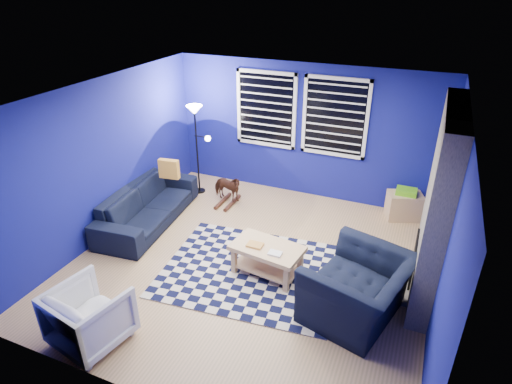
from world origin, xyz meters
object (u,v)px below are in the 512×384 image
at_px(tv, 448,153).
at_px(floor_lamp, 196,123).
at_px(armchair_big, 358,289).
at_px(cabinet, 404,205).
at_px(armchair_bent, 90,316).
at_px(rocking_horse, 227,188).
at_px(coffee_table, 267,254).
at_px(sofa, 148,205).

distance_m(tv, floor_lamp, 4.30).
xyz_separation_m(armchair_big, floor_lamp, (-3.49, 2.25, 1.01)).
bearing_deg(cabinet, armchair_bent, -144.71).
bearing_deg(armchair_bent, rocking_horse, -78.31).
bearing_deg(coffee_table, sofa, 166.85).
distance_m(tv, cabinet, 1.28).
relative_size(tv, armchair_big, 0.80).
xyz_separation_m(armchair_big, cabinet, (0.30, 2.74, -0.16)).
distance_m(armchair_bent, coffee_table, 2.40).
bearing_deg(tv, sofa, -160.76).
height_order(rocking_horse, cabinet, rocking_horse).
xyz_separation_m(tv, armchair_bent, (-3.55, -4.09, -1.04)).
height_order(tv, floor_lamp, floor_lamp).
xyz_separation_m(armchair_big, armchair_bent, (-2.75, -1.60, -0.04)).
relative_size(sofa, armchair_big, 1.77).
xyz_separation_m(tv, sofa, (-4.55, -1.59, -1.08)).
relative_size(armchair_big, rocking_horse, 2.02).
distance_m(sofa, coffee_table, 2.48).
bearing_deg(armchair_big, tv, 177.25).
bearing_deg(armchair_big, coffee_table, -89.11).
relative_size(tv, cabinet, 1.51).
height_order(tv, cabinet, tv).
bearing_deg(armchair_big, floor_lamp, -107.61).
xyz_separation_m(armchair_bent, floor_lamp, (-0.74, 3.85, 1.06)).
xyz_separation_m(tv, rocking_horse, (-3.58, -0.48, -1.07)).
bearing_deg(armchair_big, cabinet, -171.06).
distance_m(coffee_table, floor_lamp, 3.08).
xyz_separation_m(armchair_big, rocking_horse, (-2.78, 2.01, -0.08)).
bearing_deg(sofa, armchair_bent, -164.11).
height_order(armchair_big, rocking_horse, armchair_big).
xyz_separation_m(sofa, armchair_big, (3.74, -0.90, 0.08)).
relative_size(armchair_big, coffee_table, 1.19).
distance_m(armchair_bent, floor_lamp, 4.06).
bearing_deg(armchair_big, armchair_bent, -44.62).
xyz_separation_m(rocking_horse, coffee_table, (1.45, -1.67, 0.01)).
xyz_separation_m(tv, cabinet, (-0.51, 0.25, -1.15)).
height_order(rocking_horse, floor_lamp, floor_lamp).
distance_m(armchair_big, floor_lamp, 4.27).
height_order(rocking_horse, coffee_table, rocking_horse).
bearing_deg(tv, armchair_big, -107.90).
xyz_separation_m(coffee_table, cabinet, (1.63, 2.40, -0.09)).
height_order(armchair_bent, cabinet, armchair_bent).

